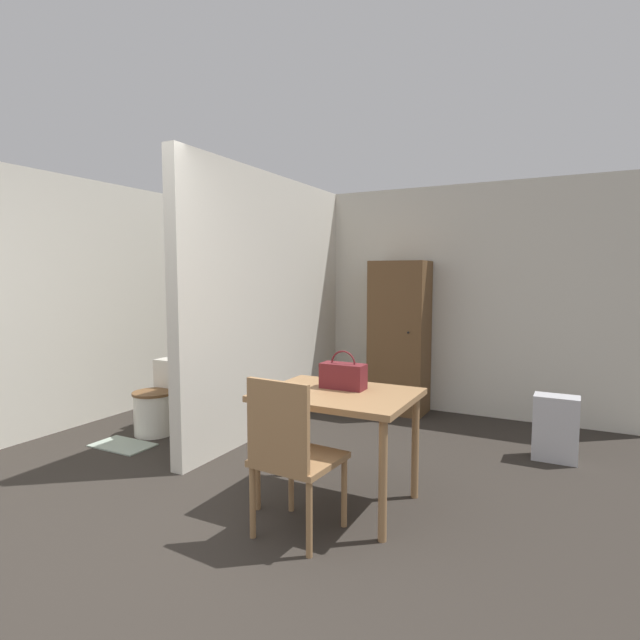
# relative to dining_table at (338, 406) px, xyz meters

# --- Properties ---
(ground_plane) EXTENTS (16.00, 16.00, 0.00)m
(ground_plane) POSITION_rel_dining_table_xyz_m (-0.75, -1.26, -0.67)
(ground_plane) COLOR #2D2823
(wall_back) EXTENTS (5.66, 0.12, 2.50)m
(wall_back) POSITION_rel_dining_table_xyz_m (-0.75, 2.65, 0.58)
(wall_back) COLOR beige
(wall_back) RESTS_ON ground_plane
(wall_left) EXTENTS (0.12, 4.86, 2.50)m
(wall_left) POSITION_rel_dining_table_xyz_m (-3.14, 0.66, 0.58)
(wall_left) COLOR beige
(wall_left) RESTS_ON ground_plane
(partition_wall) EXTENTS (0.12, 2.72, 2.50)m
(partition_wall) POSITION_rel_dining_table_xyz_m (-1.32, 1.23, 0.58)
(partition_wall) COLOR beige
(partition_wall) RESTS_ON ground_plane
(dining_table) EXTENTS (0.99, 0.76, 0.76)m
(dining_table) POSITION_rel_dining_table_xyz_m (0.00, 0.00, 0.00)
(dining_table) COLOR #997047
(dining_table) RESTS_ON ground_plane
(wooden_chair) EXTENTS (0.48, 0.48, 0.95)m
(wooden_chair) POSITION_rel_dining_table_xyz_m (-0.05, -0.53, -0.15)
(wooden_chair) COLOR #997047
(wooden_chair) RESTS_ON ground_plane
(toilet) EXTENTS (0.39, 0.54, 0.69)m
(toilet) POSITION_rel_dining_table_xyz_m (-2.20, 0.57, -0.38)
(toilet) COLOR silver
(toilet) RESTS_ON ground_plane
(handbag) EXTENTS (0.30, 0.13, 0.26)m
(handbag) POSITION_rel_dining_table_xyz_m (-0.01, 0.11, 0.18)
(handbag) COLOR maroon
(handbag) RESTS_ON dining_table
(wooden_cabinet) EXTENTS (0.61, 0.45, 1.68)m
(wooden_cabinet) POSITION_rel_dining_table_xyz_m (-0.36, 2.36, 0.17)
(wooden_cabinet) COLOR brown
(wooden_cabinet) RESTS_ON ground_plane
(bath_mat) EXTENTS (0.55, 0.33, 0.01)m
(bath_mat) POSITION_rel_dining_table_xyz_m (-2.20, 0.13, -0.66)
(bath_mat) COLOR #99A899
(bath_mat) RESTS_ON ground_plane
(space_heater) EXTENTS (0.35, 0.21, 0.54)m
(space_heater) POSITION_rel_dining_table_xyz_m (1.27, 1.53, -0.40)
(space_heater) COLOR #BCBCC1
(space_heater) RESTS_ON ground_plane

